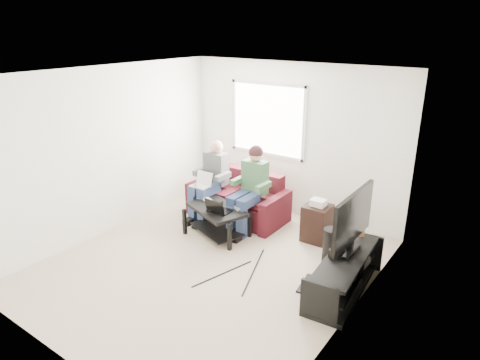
% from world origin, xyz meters
% --- Properties ---
extents(floor, '(4.50, 4.50, 0.00)m').
position_xyz_m(floor, '(0.00, 0.00, 0.00)').
color(floor, '#C6B09A').
rests_on(floor, ground).
extents(ceiling, '(4.50, 4.50, 0.00)m').
position_xyz_m(ceiling, '(0.00, 0.00, 2.60)').
color(ceiling, white).
rests_on(ceiling, wall_back).
extents(wall_back, '(4.50, 0.00, 4.50)m').
position_xyz_m(wall_back, '(0.00, 2.25, 1.30)').
color(wall_back, white).
rests_on(wall_back, floor).
extents(wall_front, '(4.50, 0.00, 4.50)m').
position_xyz_m(wall_front, '(0.00, -2.25, 1.30)').
color(wall_front, white).
rests_on(wall_front, floor).
extents(wall_left, '(0.00, 4.50, 4.50)m').
position_xyz_m(wall_left, '(-2.00, 0.00, 1.30)').
color(wall_left, white).
rests_on(wall_left, floor).
extents(wall_right, '(0.00, 4.50, 4.50)m').
position_xyz_m(wall_right, '(2.00, 0.00, 1.30)').
color(wall_right, white).
rests_on(wall_right, floor).
extents(window, '(1.48, 0.04, 1.28)m').
position_xyz_m(window, '(-0.50, 2.23, 1.60)').
color(window, white).
rests_on(window, wall_back).
extents(sofa, '(1.67, 0.84, 0.79)m').
position_xyz_m(sofa, '(-0.60, 1.53, 0.30)').
color(sofa, '#451119').
rests_on(sofa, floor).
extents(person_left, '(0.40, 0.71, 1.32)m').
position_xyz_m(person_left, '(-1.00, 1.25, 0.72)').
color(person_left, '#324A70').
rests_on(person_left, sofa).
extents(person_right, '(0.40, 0.71, 1.36)m').
position_xyz_m(person_right, '(-0.20, 1.27, 0.78)').
color(person_right, '#324A70').
rests_on(person_right, sofa).
extents(laptop_silver, '(0.36, 0.28, 0.24)m').
position_xyz_m(laptop_silver, '(-1.00, 1.01, 0.69)').
color(laptop_silver, silver).
rests_on(laptop_silver, person_left).
extents(coffee_table, '(1.09, 0.87, 0.48)m').
position_xyz_m(coffee_table, '(-0.46, 0.74, 0.35)').
color(coffee_table, black).
rests_on(coffee_table, floor).
extents(laptop_black, '(0.40, 0.34, 0.24)m').
position_xyz_m(laptop_black, '(-0.34, 0.66, 0.60)').
color(laptop_black, black).
rests_on(laptop_black, coffee_table).
extents(controller_a, '(0.16, 0.13, 0.04)m').
position_xyz_m(controller_a, '(-0.74, 0.86, 0.50)').
color(controller_a, silver).
rests_on(controller_a, coffee_table).
extents(controller_b, '(0.16, 0.14, 0.04)m').
position_xyz_m(controller_b, '(-0.56, 0.92, 0.50)').
color(controller_b, black).
rests_on(controller_b, coffee_table).
extents(controller_c, '(0.17, 0.14, 0.04)m').
position_xyz_m(controller_c, '(-0.16, 0.89, 0.50)').
color(controller_c, gray).
rests_on(controller_c, coffee_table).
extents(tv_stand, '(0.58, 1.52, 0.49)m').
position_xyz_m(tv_stand, '(1.77, 0.48, 0.22)').
color(tv_stand, black).
rests_on(tv_stand, floor).
extents(tv, '(0.12, 1.10, 0.81)m').
position_xyz_m(tv, '(1.77, 0.58, 0.95)').
color(tv, black).
rests_on(tv, tv_stand).
extents(soundbar, '(0.12, 0.50, 0.10)m').
position_xyz_m(soundbar, '(1.65, 0.58, 0.54)').
color(soundbar, black).
rests_on(soundbar, tv_stand).
extents(drink_cup, '(0.08, 0.08, 0.12)m').
position_xyz_m(drink_cup, '(1.72, 1.11, 0.55)').
color(drink_cup, '#9B6D42').
rests_on(drink_cup, tv_stand).
extents(console_white, '(0.30, 0.22, 0.06)m').
position_xyz_m(console_white, '(1.77, 0.08, 0.29)').
color(console_white, silver).
rests_on(console_white, tv_stand).
extents(console_grey, '(0.34, 0.26, 0.08)m').
position_xyz_m(console_grey, '(1.77, 0.78, 0.30)').
color(console_grey, gray).
rests_on(console_grey, tv_stand).
extents(console_black, '(0.38, 0.30, 0.07)m').
position_xyz_m(console_black, '(1.77, 0.43, 0.30)').
color(console_black, black).
rests_on(console_black, tv_stand).
extents(subwoofer, '(0.23, 0.23, 0.51)m').
position_xyz_m(subwoofer, '(1.34, 1.02, 0.26)').
color(subwoofer, black).
rests_on(subwoofer, floor).
extents(keyboard_floor, '(0.21, 0.47, 0.03)m').
position_xyz_m(keyboard_floor, '(1.34, 0.33, 0.01)').
color(keyboard_floor, black).
rests_on(keyboard_floor, floor).
extents(end_table, '(0.39, 0.39, 0.68)m').
position_xyz_m(end_table, '(0.88, 1.51, 0.30)').
color(end_table, black).
rests_on(end_table, floor).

